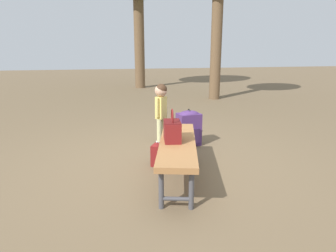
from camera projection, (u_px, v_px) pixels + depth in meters
The scene contains 6 objects.
ground_plane at pixel (161, 163), 3.92m from camera, with size 40.00×40.00×0.00m, color brown.
park_bench at pixel (178, 146), 3.37m from camera, with size 1.65×0.80×0.45m.
handbag at pixel (172, 130), 3.34m from camera, with size 0.34×0.22×0.37m.
child_standing at pixel (161, 104), 4.61m from camera, with size 0.19×0.21×0.95m.
backpack_large at pixel (189, 127), 4.60m from camera, with size 0.34×0.38×0.58m.
backpack_small at pixel (158, 153), 3.81m from camera, with size 0.23×0.21×0.32m.
Camera 1 is at (-3.61, 0.69, 1.45)m, focal length 31.63 mm.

